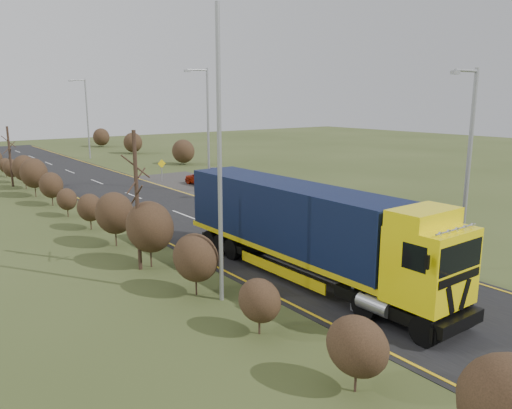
{
  "coord_description": "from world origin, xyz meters",
  "views": [
    {
      "loc": [
        -14.85,
        -15.67,
        7.35
      ],
      "look_at": [
        0.09,
        4.37,
        1.99
      ],
      "focal_mm": 35.0,
      "sensor_mm": 36.0,
      "label": 1
    }
  ],
  "objects": [
    {
      "name": "warning_board",
      "position": [
        4.8,
        24.77,
        1.23
      ],
      "size": [
        0.76,
        0.11,
        2.0
      ],
      "color": "gray",
      "rests_on": "ground"
    },
    {
      "name": "car_blue_sedan",
      "position": [
        8.28,
        21.17,
        0.69
      ],
      "size": [
        3.11,
        4.43,
        1.39
      ],
      "primitive_type": "imported",
      "rotation": [
        0.0,
        0.0,
        2.7
      ],
      "color": "#0C0933",
      "rests_on": "ground"
    },
    {
      "name": "road",
      "position": [
        0.0,
        10.0,
        0.01
      ],
      "size": [
        8.0,
        120.0,
        0.02
      ],
      "primitive_type": "cube",
      "color": "black",
      "rests_on": "ground"
    },
    {
      "name": "streetlight_mid",
      "position": [
        5.35,
        17.8,
        5.28
      ],
      "size": [
        2.03,
        0.19,
        9.56
      ],
      "color": "gray",
      "rests_on": "ground"
    },
    {
      "name": "streetlight_near",
      "position": [
        4.5,
        -4.41,
        4.69
      ],
      "size": [
        1.82,
        0.18,
        8.54
      ],
      "color": "gray",
      "rests_on": "ground"
    },
    {
      "name": "lorry",
      "position": [
        -1.52,
        -1.17,
        2.25
      ],
      "size": [
        2.77,
        14.21,
        3.96
      ],
      "rotation": [
        0.0,
        0.0,
        0.01
      ],
      "color": "black",
      "rests_on": "ground"
    },
    {
      "name": "hedgerow",
      "position": [
        -6.0,
        7.89,
        1.62
      ],
      "size": [
        2.24,
        102.04,
        6.05
      ],
      "color": "black",
      "rests_on": "ground"
    },
    {
      "name": "streetlight_far",
      "position": [
        5.3,
        45.85,
        5.29
      ],
      "size": [
        2.03,
        0.19,
        9.58
      ],
      "color": "gray",
      "rests_on": "ground"
    },
    {
      "name": "lane_markings",
      "position": [
        0.0,
        9.69,
        0.03
      ],
      "size": [
        7.52,
        116.0,
        0.01
      ],
      "color": "gold",
      "rests_on": "road"
    },
    {
      "name": "speed_sign",
      "position": [
        4.2,
        15.05,
        1.57
      ],
      "size": [
        0.62,
        0.1,
        2.26
      ],
      "color": "gray",
      "rests_on": "ground"
    },
    {
      "name": "car_red_hatchback",
      "position": [
        6.74,
        20.87,
        0.67
      ],
      "size": [
        1.84,
        4.01,
        1.33
      ],
      "primitive_type": "imported",
      "rotation": [
        0.0,
        0.0,
        3.21
      ],
      "color": "#9B1D07",
      "rests_on": "ground"
    },
    {
      "name": "layby",
      "position": [
        6.5,
        20.0,
        0.01
      ],
      "size": [
        6.0,
        18.0,
        0.02
      ],
      "primitive_type": "cube",
      "color": "#2D2A28",
      "rests_on": "ground"
    },
    {
      "name": "left_pole",
      "position": [
        -5.48,
        -0.97,
        5.23
      ],
      "size": [
        0.16,
        0.16,
        10.46
      ],
      "primitive_type": "cylinder",
      "color": "gray",
      "rests_on": "ground"
    },
    {
      "name": "ground",
      "position": [
        0.0,
        0.0,
        0.0
      ],
      "size": [
        160.0,
        160.0,
        0.0
      ],
      "primitive_type": "plane",
      "color": "#35411C",
      "rests_on": "ground"
    }
  ]
}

